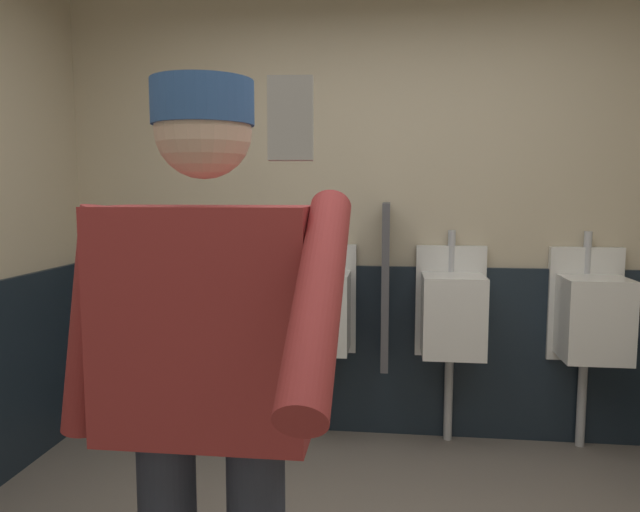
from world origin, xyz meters
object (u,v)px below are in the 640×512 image
urinal_right (591,317)px  cell_phone (291,119)px  urinal_left (320,310)px  person (208,382)px  urinal_middle (452,314)px

urinal_right → cell_phone: bearing=-116.0°
urinal_left → person: 2.04m
urinal_middle → urinal_left: bearing=180.0°
urinal_right → person: size_ratio=0.73×
urinal_right → cell_phone: cell_phone is taller
person → cell_phone: size_ratio=15.51×
urinal_middle → person: person is taller
urinal_middle → urinal_right: 0.75m
urinal_left → person: person is taller
urinal_left → cell_phone: (0.27, -2.53, 0.78)m
urinal_middle → urinal_right: same height
urinal_left → urinal_right: (1.50, 0.00, 0.00)m
urinal_left → cell_phone: size_ratio=11.27×
person → urinal_right: bearing=53.1°
person → cell_phone: person is taller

